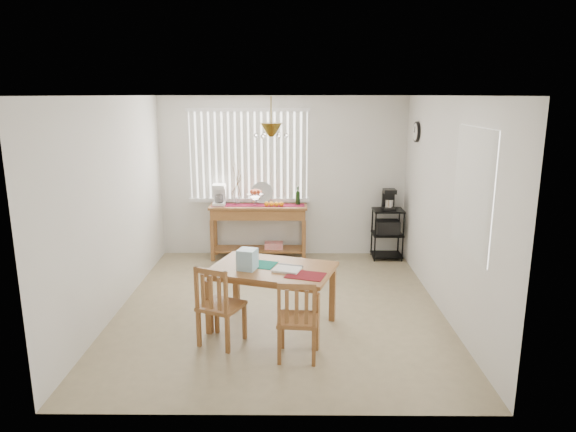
{
  "coord_description": "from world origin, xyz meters",
  "views": [
    {
      "loc": [
        0.15,
        -6.04,
        2.61
      ],
      "look_at": [
        0.1,
        0.55,
        1.05
      ],
      "focal_mm": 32.0,
      "sensor_mm": 36.0,
      "label": 1
    }
  ],
  "objects_px": {
    "wire_cart": "(387,229)",
    "dining_table": "(272,274)",
    "chair_right": "(298,320)",
    "chair_left": "(219,306)",
    "sideboard": "(259,219)",
    "cart_items": "(389,200)"
  },
  "relations": [
    {
      "from": "cart_items",
      "to": "dining_table",
      "type": "xyz_separation_m",
      "value": [
        -1.77,
        -2.57,
        -0.34
      ]
    },
    {
      "from": "chair_left",
      "to": "dining_table",
      "type": "bearing_deg",
      "value": 38.41
    },
    {
      "from": "cart_items",
      "to": "chair_right",
      "type": "distance_m",
      "value": 3.67
    },
    {
      "from": "sideboard",
      "to": "cart_items",
      "type": "distance_m",
      "value": 2.1
    },
    {
      "from": "wire_cart",
      "to": "dining_table",
      "type": "relative_size",
      "value": 0.53
    },
    {
      "from": "sideboard",
      "to": "chair_left",
      "type": "bearing_deg",
      "value": -94.49
    },
    {
      "from": "chair_right",
      "to": "dining_table",
      "type": "bearing_deg",
      "value": 110.69
    },
    {
      "from": "sideboard",
      "to": "chair_right",
      "type": "relative_size",
      "value": 1.82
    },
    {
      "from": "chair_right",
      "to": "chair_left",
      "type": "bearing_deg",
      "value": 159.68
    },
    {
      "from": "dining_table",
      "to": "chair_left",
      "type": "bearing_deg",
      "value": -141.59
    },
    {
      "from": "dining_table",
      "to": "chair_right",
      "type": "bearing_deg",
      "value": -69.31
    },
    {
      "from": "cart_items",
      "to": "chair_left",
      "type": "xyz_separation_m",
      "value": [
        -2.31,
        -3.0,
        -0.54
      ]
    },
    {
      "from": "chair_left",
      "to": "chair_right",
      "type": "distance_m",
      "value": 0.88
    },
    {
      "from": "wire_cart",
      "to": "dining_table",
      "type": "bearing_deg",
      "value": -124.62
    },
    {
      "from": "sideboard",
      "to": "cart_items",
      "type": "xyz_separation_m",
      "value": [
        2.08,
        -0.0,
        0.31
      ]
    },
    {
      "from": "sideboard",
      "to": "wire_cart",
      "type": "bearing_deg",
      "value": -0.28
    },
    {
      "from": "chair_left",
      "to": "sideboard",
      "type": "bearing_deg",
      "value": 85.51
    },
    {
      "from": "sideboard",
      "to": "chair_right",
      "type": "distance_m",
      "value": 3.37
    },
    {
      "from": "wire_cart",
      "to": "cart_items",
      "type": "xyz_separation_m",
      "value": [
        0.0,
        0.01,
        0.48
      ]
    },
    {
      "from": "wire_cart",
      "to": "sideboard",
      "type": "bearing_deg",
      "value": 179.72
    },
    {
      "from": "sideboard",
      "to": "chair_right",
      "type": "bearing_deg",
      "value": -79.94
    },
    {
      "from": "wire_cart",
      "to": "chair_left",
      "type": "distance_m",
      "value": 3.79
    }
  ]
}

